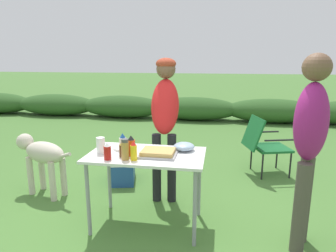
{
  "coord_description": "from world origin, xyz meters",
  "views": [
    {
      "loc": [
        0.67,
        -2.63,
        1.63
      ],
      "look_at": [
        0.11,
        0.55,
        0.89
      ],
      "focal_mm": 32.0,
      "sensor_mm": 36.0,
      "label": 1
    }
  ],
  "objects_px": {
    "plate_stack": "(125,148)",
    "food_tray": "(158,153)",
    "hot_sauce_bottle": "(131,146)",
    "cooler_box": "(122,169)",
    "paper_cup_stack": "(101,146)",
    "mayo_bottle": "(123,144)",
    "standing_person_with_beanie": "(165,110)",
    "spice_jar": "(125,150)",
    "ketchup_bottle": "(107,151)",
    "camp_chair_green_behind_table": "(264,142)",
    "standing_person_in_navy_coat": "(310,136)",
    "mustard_bottle": "(134,151)",
    "mixing_bowl": "(184,147)",
    "dog": "(42,155)",
    "folding_table": "(147,161)",
    "beer_bottle": "(122,150)"
  },
  "relations": [
    {
      "from": "mayo_bottle",
      "to": "food_tray",
      "type": "bearing_deg",
      "value": 0.69
    },
    {
      "from": "food_tray",
      "to": "spice_jar",
      "type": "distance_m",
      "value": 0.32
    },
    {
      "from": "standing_person_in_navy_coat",
      "to": "camp_chair_green_behind_table",
      "type": "distance_m",
      "value": 1.78
    },
    {
      "from": "folding_table",
      "to": "standing_person_with_beanie",
      "type": "xyz_separation_m",
      "value": [
        0.06,
        0.66,
        0.39
      ]
    },
    {
      "from": "folding_table",
      "to": "food_tray",
      "type": "height_order",
      "value": "food_tray"
    },
    {
      "from": "camp_chair_green_behind_table",
      "to": "cooler_box",
      "type": "xyz_separation_m",
      "value": [
        -1.9,
        -0.58,
        -0.3
      ]
    },
    {
      "from": "spice_jar",
      "to": "ketchup_bottle",
      "type": "xyz_separation_m",
      "value": [
        -0.16,
        -0.03,
        -0.02
      ]
    },
    {
      "from": "mustard_bottle",
      "to": "standing_person_with_beanie",
      "type": "bearing_deg",
      "value": 81.57
    },
    {
      "from": "plate_stack",
      "to": "food_tray",
      "type": "bearing_deg",
      "value": -21.72
    },
    {
      "from": "ketchup_bottle",
      "to": "hot_sauce_bottle",
      "type": "bearing_deg",
      "value": 39.51
    },
    {
      "from": "standing_person_in_navy_coat",
      "to": "dog",
      "type": "xyz_separation_m",
      "value": [
        -2.8,
        0.57,
        -0.51
      ]
    },
    {
      "from": "folding_table",
      "to": "food_tray",
      "type": "distance_m",
      "value": 0.16
    },
    {
      "from": "ketchup_bottle",
      "to": "standing_person_in_navy_coat",
      "type": "xyz_separation_m",
      "value": [
        1.7,
        0.11,
        0.19
      ]
    },
    {
      "from": "plate_stack",
      "to": "mustard_bottle",
      "type": "distance_m",
      "value": 0.37
    },
    {
      "from": "spice_jar",
      "to": "hot_sauce_bottle",
      "type": "relative_size",
      "value": 0.99
    },
    {
      "from": "beer_bottle",
      "to": "spice_jar",
      "type": "relative_size",
      "value": 0.76
    },
    {
      "from": "cooler_box",
      "to": "dog",
      "type": "bearing_deg",
      "value": -70.12
    },
    {
      "from": "folding_table",
      "to": "hot_sauce_bottle",
      "type": "xyz_separation_m",
      "value": [
        -0.13,
        -0.08,
        0.17
      ]
    },
    {
      "from": "plate_stack",
      "to": "standing_person_in_navy_coat",
      "type": "distance_m",
      "value": 1.69
    },
    {
      "from": "mayo_bottle",
      "to": "standing_person_with_beanie",
      "type": "xyz_separation_m",
      "value": [
        0.28,
        0.7,
        0.21
      ]
    },
    {
      "from": "ketchup_bottle",
      "to": "food_tray",
      "type": "bearing_deg",
      "value": 23.79
    },
    {
      "from": "plate_stack",
      "to": "mixing_bowl",
      "type": "distance_m",
      "value": 0.59
    },
    {
      "from": "paper_cup_stack",
      "to": "mayo_bottle",
      "type": "height_order",
      "value": "mayo_bottle"
    },
    {
      "from": "hot_sauce_bottle",
      "to": "cooler_box",
      "type": "xyz_separation_m",
      "value": [
        -0.47,
        1.08,
        -0.66
      ]
    },
    {
      "from": "beer_bottle",
      "to": "dog",
      "type": "bearing_deg",
      "value": 154.08
    },
    {
      "from": "camp_chair_green_behind_table",
      "to": "plate_stack",
      "type": "bearing_deg",
      "value": -62.61
    },
    {
      "from": "mixing_bowl",
      "to": "camp_chair_green_behind_table",
      "type": "relative_size",
      "value": 0.25
    },
    {
      "from": "folding_table",
      "to": "spice_jar",
      "type": "bearing_deg",
      "value": -126.67
    },
    {
      "from": "folding_table",
      "to": "mayo_bottle",
      "type": "distance_m",
      "value": 0.28
    },
    {
      "from": "paper_cup_stack",
      "to": "hot_sauce_bottle",
      "type": "bearing_deg",
      "value": -1.66
    },
    {
      "from": "cooler_box",
      "to": "mixing_bowl",
      "type": "bearing_deg",
      "value": 34.19
    },
    {
      "from": "mayo_bottle",
      "to": "cooler_box",
      "type": "xyz_separation_m",
      "value": [
        -0.38,
        1.04,
        -0.67
      ]
    },
    {
      "from": "standing_person_with_beanie",
      "to": "dog",
      "type": "height_order",
      "value": "standing_person_with_beanie"
    },
    {
      "from": "food_tray",
      "to": "camp_chair_green_behind_table",
      "type": "bearing_deg",
      "value": 53.89
    },
    {
      "from": "paper_cup_stack",
      "to": "standing_person_with_beanie",
      "type": "distance_m",
      "value": 0.9
    },
    {
      "from": "food_tray",
      "to": "plate_stack",
      "type": "distance_m",
      "value": 0.4
    },
    {
      "from": "standing_person_with_beanie",
      "to": "cooler_box",
      "type": "bearing_deg",
      "value": 147.01
    },
    {
      "from": "spice_jar",
      "to": "standing_person_in_navy_coat",
      "type": "xyz_separation_m",
      "value": [
        1.55,
        0.09,
        0.17
      ]
    },
    {
      "from": "standing_person_with_beanie",
      "to": "mustard_bottle",
      "type": "bearing_deg",
      "value": -103.44
    },
    {
      "from": "standing_person_in_navy_coat",
      "to": "mayo_bottle",
      "type": "bearing_deg",
      "value": -71.05
    },
    {
      "from": "ketchup_bottle",
      "to": "standing_person_in_navy_coat",
      "type": "distance_m",
      "value": 1.72
    },
    {
      "from": "mustard_bottle",
      "to": "paper_cup_stack",
      "type": "bearing_deg",
      "value": 160.37
    },
    {
      "from": "mixing_bowl",
      "to": "paper_cup_stack",
      "type": "relative_size",
      "value": 1.31
    },
    {
      "from": "plate_stack",
      "to": "paper_cup_stack",
      "type": "xyz_separation_m",
      "value": [
        -0.17,
        -0.18,
        0.07
      ]
    },
    {
      "from": "standing_person_in_navy_coat",
      "to": "standing_person_with_beanie",
      "type": "bearing_deg",
      "value": -98.36
    },
    {
      "from": "mayo_bottle",
      "to": "mustard_bottle",
      "type": "height_order",
      "value": "mayo_bottle"
    },
    {
      "from": "mustard_bottle",
      "to": "standing_person_in_navy_coat",
      "type": "bearing_deg",
      "value": 3.43
    },
    {
      "from": "plate_stack",
      "to": "standing_person_with_beanie",
      "type": "bearing_deg",
      "value": 60.19
    },
    {
      "from": "mixing_bowl",
      "to": "mustard_bottle",
      "type": "height_order",
      "value": "mustard_bottle"
    },
    {
      "from": "paper_cup_stack",
      "to": "dog",
      "type": "distance_m",
      "value": 1.16
    }
  ]
}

